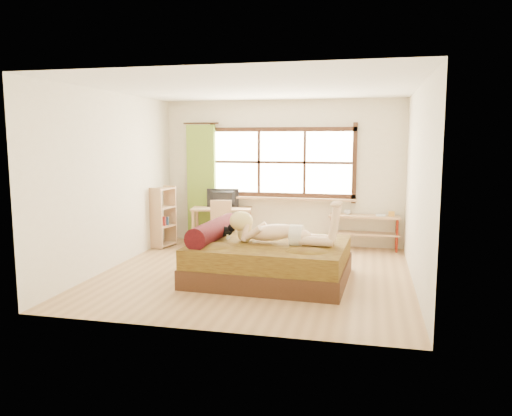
% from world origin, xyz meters
% --- Properties ---
extents(floor, '(4.50, 4.50, 0.00)m').
position_xyz_m(floor, '(0.00, 0.00, 0.00)').
color(floor, '#9E754C').
rests_on(floor, ground).
extents(ceiling, '(4.50, 4.50, 0.00)m').
position_xyz_m(ceiling, '(0.00, 0.00, 2.70)').
color(ceiling, white).
rests_on(ceiling, wall_back).
extents(wall_back, '(4.50, 0.00, 4.50)m').
position_xyz_m(wall_back, '(0.00, 2.25, 1.35)').
color(wall_back, silver).
rests_on(wall_back, floor).
extents(wall_front, '(4.50, 0.00, 4.50)m').
position_xyz_m(wall_front, '(0.00, -2.25, 1.35)').
color(wall_front, silver).
rests_on(wall_front, floor).
extents(wall_left, '(0.00, 4.50, 4.50)m').
position_xyz_m(wall_left, '(-2.25, 0.00, 1.35)').
color(wall_left, silver).
rests_on(wall_left, floor).
extents(wall_right, '(0.00, 4.50, 4.50)m').
position_xyz_m(wall_right, '(2.25, 0.00, 1.35)').
color(wall_right, silver).
rests_on(wall_right, floor).
extents(window, '(2.80, 0.16, 1.46)m').
position_xyz_m(window, '(0.00, 2.22, 1.51)').
color(window, '#FFEDBF').
rests_on(window, wall_back).
extents(curtain, '(0.55, 0.10, 2.20)m').
position_xyz_m(curtain, '(-1.55, 2.13, 1.15)').
color(curtain, '#587D22').
rests_on(curtain, wall_back).
extents(bed, '(2.23, 1.82, 0.82)m').
position_xyz_m(bed, '(0.22, -0.21, 0.29)').
color(bed, '#32190F').
rests_on(bed, floor).
extents(woman, '(1.53, 0.50, 0.65)m').
position_xyz_m(woman, '(0.42, -0.26, 0.86)').
color(woman, beige).
rests_on(woman, bed).
extents(kitten, '(0.33, 0.14, 0.26)m').
position_xyz_m(kitten, '(-0.45, -0.11, 0.67)').
color(kitten, black).
rests_on(kitten, bed).
extents(desk, '(1.19, 0.69, 0.70)m').
position_xyz_m(desk, '(-1.09, 1.95, 0.61)').
color(desk, tan).
rests_on(desk, floor).
extents(monitor, '(0.61, 0.18, 0.35)m').
position_xyz_m(monitor, '(-1.09, 2.00, 0.87)').
color(monitor, black).
rests_on(monitor, desk).
extents(chair, '(0.45, 0.45, 0.88)m').
position_xyz_m(chair, '(-1.00, 1.58, 0.49)').
color(chair, tan).
rests_on(chair, floor).
extents(pipe_shelf, '(1.25, 0.32, 0.71)m').
position_xyz_m(pipe_shelf, '(1.56, 2.07, 0.46)').
color(pipe_shelf, tan).
rests_on(pipe_shelf, floor).
extents(cup, '(0.11, 0.11, 0.09)m').
position_xyz_m(cup, '(1.24, 2.07, 0.67)').
color(cup, gray).
rests_on(cup, pipe_shelf).
extents(book, '(0.17, 0.23, 0.02)m').
position_xyz_m(book, '(1.74, 2.07, 0.63)').
color(book, gray).
rests_on(book, pipe_shelf).
extents(bookshelf, '(0.37, 0.53, 1.11)m').
position_xyz_m(bookshelf, '(-2.08, 1.48, 0.56)').
color(bookshelf, tan).
rests_on(bookshelf, floor).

